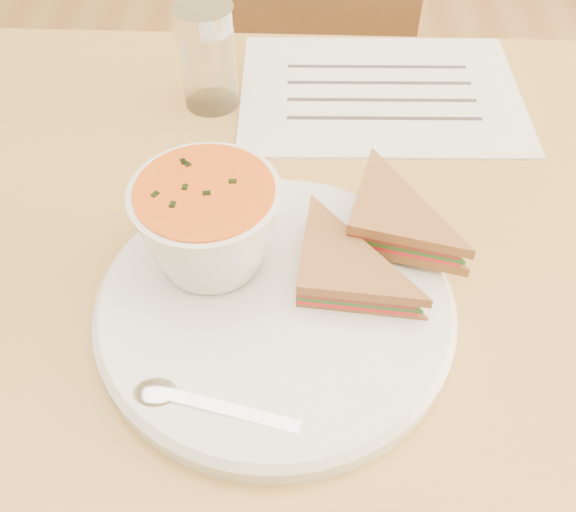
# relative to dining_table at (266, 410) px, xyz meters

# --- Properties ---
(floor) EXTENTS (5.00, 6.00, 0.01)m
(floor) POSITION_rel_dining_table_xyz_m (0.00, 0.00, -0.38)
(floor) COLOR #996237
(floor) RESTS_ON ground
(dining_table) EXTENTS (1.00, 0.70, 0.75)m
(dining_table) POSITION_rel_dining_table_xyz_m (0.00, 0.00, 0.00)
(dining_table) COLOR olive
(dining_table) RESTS_ON floor
(chair_far) EXTENTS (0.53, 0.53, 0.93)m
(chair_far) POSITION_rel_dining_table_xyz_m (-0.03, 0.48, 0.09)
(chair_far) COLOR brown
(chair_far) RESTS_ON floor
(plate) EXTENTS (0.39, 0.39, 0.02)m
(plate) POSITION_rel_dining_table_xyz_m (0.02, -0.11, 0.38)
(plate) COLOR white
(plate) RESTS_ON dining_table
(soup_bowl) EXTENTS (0.14, 0.14, 0.08)m
(soup_bowl) POSITION_rel_dining_table_xyz_m (-0.03, -0.07, 0.43)
(soup_bowl) COLOR white
(soup_bowl) RESTS_ON plate
(sandwich_half_a) EXTENTS (0.12, 0.12, 0.03)m
(sandwich_half_a) POSITION_rel_dining_table_xyz_m (0.04, -0.12, 0.41)
(sandwich_half_a) COLOR #996236
(sandwich_half_a) RESTS_ON plate
(sandwich_half_b) EXTENTS (0.13, 0.13, 0.03)m
(sandwich_half_b) POSITION_rel_dining_table_xyz_m (0.08, -0.06, 0.42)
(sandwich_half_b) COLOR #996236
(sandwich_half_b) RESTS_ON plate
(spoon) EXTENTS (0.17, 0.07, 0.01)m
(spoon) POSITION_rel_dining_table_xyz_m (-0.01, -0.21, 0.40)
(spoon) COLOR silver
(spoon) RESTS_ON plate
(paper_menu) EXTENTS (0.34, 0.25, 0.00)m
(paper_menu) POSITION_rel_dining_table_xyz_m (0.13, 0.22, 0.38)
(paper_menu) COLOR white
(paper_menu) RESTS_ON dining_table
(condiment_shaker) EXTENTS (0.08, 0.08, 0.12)m
(condiment_shaker) POSITION_rel_dining_table_xyz_m (-0.07, 0.19, 0.43)
(condiment_shaker) COLOR silver
(condiment_shaker) RESTS_ON dining_table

